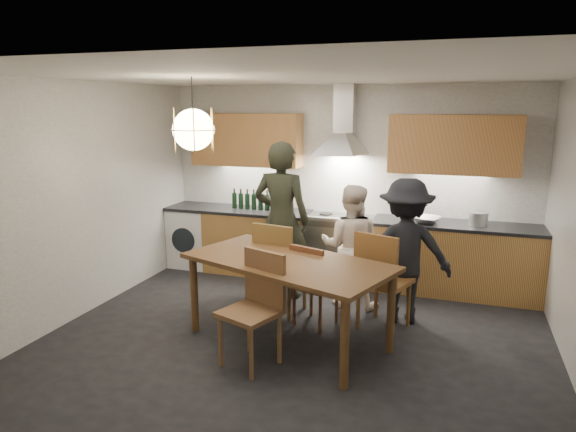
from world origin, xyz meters
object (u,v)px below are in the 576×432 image
(dining_table, at_px, (288,269))
(mixing_bowl, at_px, (426,220))
(chair_back_left, at_px, (278,263))
(chair_front, at_px, (257,300))
(stock_pot, at_px, (478,219))
(wine_bottles, at_px, (254,200))
(person_left, at_px, (281,220))
(person_mid, at_px, (350,246))
(person_right, at_px, (405,251))

(dining_table, relative_size, mixing_bowl, 6.59)
(dining_table, height_order, chair_back_left, chair_back_left)
(chair_front, height_order, stock_pot, stock_pot)
(wine_bottles, bearing_deg, chair_front, -67.34)
(person_left, bearing_deg, stock_pot, -160.81)
(chair_back_left, xyz_separation_m, person_mid, (0.71, 0.54, 0.11))
(dining_table, xyz_separation_m, person_right, (1.03, 0.89, 0.04))
(chair_back_left, relative_size, chair_front, 1.03)
(dining_table, relative_size, stock_pot, 9.94)
(chair_front, bearing_deg, stock_pot, 71.40)
(person_mid, height_order, wine_bottles, person_mid)
(person_mid, relative_size, mixing_bowl, 4.27)
(stock_pot, bearing_deg, wine_bottles, 179.05)
(chair_front, bearing_deg, chair_back_left, 119.78)
(person_left, height_order, person_right, person_left)
(wine_bottles, bearing_deg, person_right, -26.15)
(person_right, relative_size, stock_pot, 7.02)
(chair_back_left, bearing_deg, person_mid, -133.70)
(person_left, distance_m, stock_pot, 2.39)
(mixing_bowl, xyz_separation_m, wine_bottles, (-2.35, 0.11, 0.10))
(chair_back_left, bearing_deg, stock_pot, -138.80)
(chair_front, bearing_deg, wine_bottles, 132.78)
(chair_back_left, bearing_deg, chair_front, 108.73)
(chair_back_left, bearing_deg, person_right, -158.55)
(stock_pot, distance_m, wine_bottles, 2.96)
(person_left, xyz_separation_m, stock_pot, (2.27, 0.73, 0.02))
(chair_front, relative_size, wine_bottles, 1.57)
(person_mid, bearing_deg, dining_table, 68.36)
(chair_front, relative_size, person_mid, 0.72)
(wine_bottles, bearing_deg, chair_back_left, -58.56)
(chair_front, bearing_deg, person_left, 121.73)
(person_right, xyz_separation_m, wine_bottles, (-2.20, 1.08, 0.25))
(dining_table, height_order, person_mid, person_mid)
(stock_pot, height_order, wine_bottles, wine_bottles)
(person_mid, xyz_separation_m, person_right, (0.65, -0.24, 0.07))
(stock_pot, bearing_deg, dining_table, -132.91)
(person_right, bearing_deg, mixing_bowl, -111.98)
(person_mid, bearing_deg, person_left, -6.71)
(person_right, distance_m, mixing_bowl, 0.99)
(chair_front, distance_m, person_left, 1.75)
(dining_table, distance_m, person_right, 1.37)
(person_mid, xyz_separation_m, stock_pot, (1.40, 0.79, 0.25))
(chair_front, bearing_deg, dining_table, 93.85)
(person_left, distance_m, person_mid, 0.90)
(person_mid, bearing_deg, chair_back_left, 34.33)
(person_mid, relative_size, person_right, 0.92)
(mixing_bowl, relative_size, wine_bottles, 0.51)
(chair_back_left, height_order, stock_pot, chair_back_left)
(dining_table, relative_size, person_right, 1.42)
(person_right, bearing_deg, wine_bottles, -39.22)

